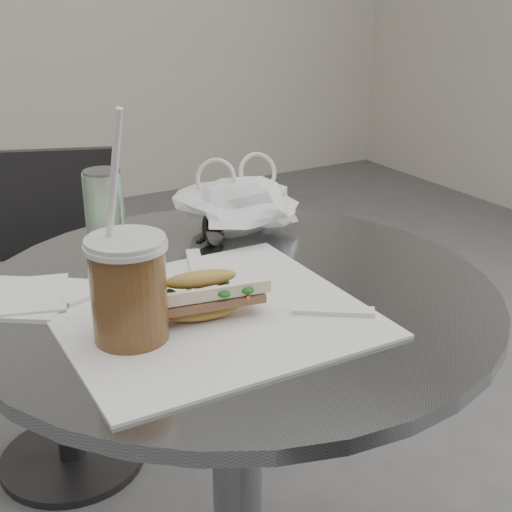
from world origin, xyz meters
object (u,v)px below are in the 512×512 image
banh_mi (202,297)px  drink_can (104,207)px  cafe_table (237,444)px  sunglasses (222,225)px  chair_far (61,334)px  iced_coffee (129,289)px

banh_mi → drink_can: bearing=102.1°
drink_can → cafe_table: bearing=-69.7°
cafe_table → drink_can: bearing=110.3°
cafe_table → sunglasses: size_ratio=6.22×
chair_far → iced_coffee: (-0.10, -0.81, 0.47)m
sunglasses → drink_can: (-0.18, 0.07, 0.04)m
iced_coffee → sunglasses: bearing=45.3°
drink_can → sunglasses: bearing=-22.3°
chair_far → cafe_table: bearing=117.5°
banh_mi → sunglasses: bearing=67.8°
sunglasses → drink_can: drink_can is taller
chair_far → iced_coffee: 0.94m
cafe_table → chair_far: 0.75m
cafe_table → chair_far: (-0.09, 0.74, -0.12)m
banh_mi → chair_far: bearing=99.8°
cafe_table → chair_far: chair_far is taller
iced_coffee → cafe_table: bearing=22.2°
cafe_table → banh_mi: banh_mi is taller
chair_far → banh_mi: 0.92m
cafe_table → chair_far: bearing=96.6°
banh_mi → cafe_table: bearing=49.6°
drink_can → chair_far: bearing=88.3°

